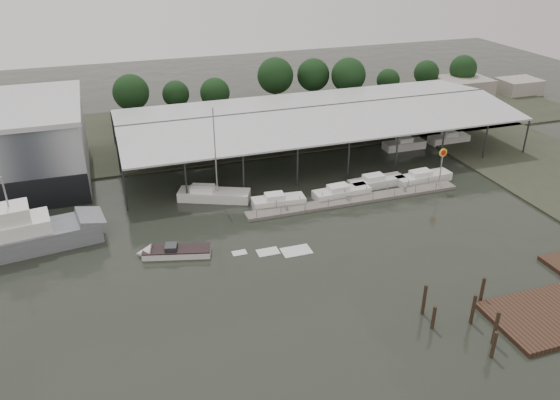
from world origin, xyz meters
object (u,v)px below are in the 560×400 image
object	(u,v)px
shell_fuel_sign	(442,160)
speedboat_underway	(171,252)
grey_trawler	(27,235)
white_sailboat	(213,195)

from	to	relation	value
shell_fuel_sign	speedboat_underway	bearing A→B (deg)	-171.66
grey_trawler	speedboat_underway	world-z (taller)	grey_trawler
shell_fuel_sign	white_sailboat	size ratio (longest dim) A/B	0.46
shell_fuel_sign	white_sailboat	bearing A→B (deg)	167.83
white_sailboat	speedboat_underway	world-z (taller)	white_sailboat
shell_fuel_sign	grey_trawler	world-z (taller)	grey_trawler
shell_fuel_sign	grey_trawler	size ratio (longest dim) A/B	0.35
shell_fuel_sign	grey_trawler	bearing A→B (deg)	178.83
white_sailboat	speedboat_underway	xyz separation A→B (m)	(-6.95, -11.37, -0.25)
grey_trawler	speedboat_underway	bearing A→B (deg)	-31.72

